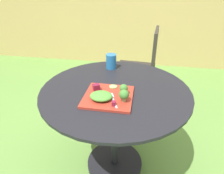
{
  "coord_description": "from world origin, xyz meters",
  "views": [
    {
      "loc": [
        0.16,
        -1.04,
        1.31
      ],
      "look_at": [
        -0.01,
        -0.06,
        0.76
      ],
      "focal_mm": 30.17,
      "sensor_mm": 36.0,
      "label": 1
    }
  ],
  "objects_px": {
    "patio_chair": "(143,63)",
    "drinking_glass": "(111,62)",
    "salad_plate": "(108,97)",
    "fork": "(113,99)"
  },
  "relations": [
    {
      "from": "patio_chair",
      "to": "salad_plate",
      "type": "relative_size",
      "value": 3.18
    },
    {
      "from": "salad_plate",
      "to": "drinking_glass",
      "type": "bearing_deg",
      "value": 97.83
    },
    {
      "from": "drinking_glass",
      "to": "fork",
      "type": "relative_size",
      "value": 0.76
    },
    {
      "from": "salad_plate",
      "to": "fork",
      "type": "relative_size",
      "value": 1.9
    },
    {
      "from": "patio_chair",
      "to": "drinking_glass",
      "type": "relative_size",
      "value": 7.93
    },
    {
      "from": "patio_chair",
      "to": "drinking_glass",
      "type": "bearing_deg",
      "value": -110.85
    },
    {
      "from": "fork",
      "to": "patio_chair",
      "type": "bearing_deg",
      "value": 81.97
    },
    {
      "from": "salad_plate",
      "to": "fork",
      "type": "height_order",
      "value": "fork"
    },
    {
      "from": "patio_chair",
      "to": "drinking_glass",
      "type": "xyz_separation_m",
      "value": [
        -0.25,
        -0.66,
        0.24
      ]
    },
    {
      "from": "fork",
      "to": "salad_plate",
      "type": "bearing_deg",
      "value": 133.34
    }
  ]
}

